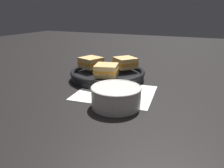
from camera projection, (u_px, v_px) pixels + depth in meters
ground_plane at (114, 94)px, 0.80m from camera, size 4.00×4.00×0.00m
napkin at (114, 92)px, 0.81m from camera, size 0.30×0.27×0.00m
soup_bowl at (116, 95)px, 0.68m from camera, size 0.16×0.16×0.07m
spoon at (125, 94)px, 0.78m from camera, size 0.14×0.09×0.01m
skillet at (108, 74)px, 0.97m from camera, size 0.33×0.46×0.04m
sandwich_near_left at (91, 62)px, 1.00m from camera, size 0.11×0.11×0.05m
sandwich_near_right at (107, 70)px, 0.87m from camera, size 0.11×0.11×0.05m
sandwich_far_left at (125, 63)px, 0.99m from camera, size 0.13×0.13×0.05m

